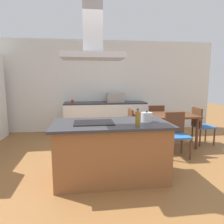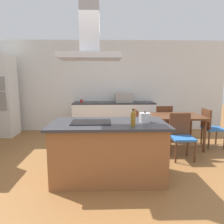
# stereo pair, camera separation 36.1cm
# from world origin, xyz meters

# --- Properties ---
(ground) EXTENTS (16.00, 16.00, 0.00)m
(ground) POSITION_xyz_m (0.00, 1.50, 0.00)
(ground) COLOR #936033
(wall_back) EXTENTS (7.20, 0.10, 2.70)m
(wall_back) POSITION_xyz_m (0.00, 3.25, 1.35)
(wall_back) COLOR white
(wall_back) RESTS_ON ground
(kitchen_island) EXTENTS (1.79, 0.96, 0.90)m
(kitchen_island) POSITION_xyz_m (0.00, 0.00, 0.45)
(kitchen_island) COLOR #995B33
(kitchen_island) RESTS_ON ground
(cooktop) EXTENTS (0.60, 0.44, 0.01)m
(cooktop) POSITION_xyz_m (-0.27, 0.00, 0.91)
(cooktop) COLOR black
(cooktop) RESTS_ON kitchen_island
(tea_kettle) EXTENTS (0.23, 0.18, 0.17)m
(tea_kettle) POSITION_xyz_m (0.57, 0.00, 0.97)
(tea_kettle) COLOR silver
(tea_kettle) RESTS_ON kitchen_island
(olive_oil_bottle) EXTENTS (0.07, 0.07, 0.25)m
(olive_oil_bottle) POSITION_xyz_m (0.34, -0.30, 1.01)
(olive_oil_bottle) COLOR olive
(olive_oil_bottle) RESTS_ON kitchen_island
(back_counter) EXTENTS (2.36, 0.62, 0.90)m
(back_counter) POSITION_xyz_m (0.20, 2.88, 0.45)
(back_counter) COLOR white
(back_counter) RESTS_ON ground
(countertop_microwave) EXTENTS (0.50, 0.38, 0.28)m
(countertop_microwave) POSITION_xyz_m (0.49, 2.88, 1.04)
(countertop_microwave) COLOR #9E9993
(countertop_microwave) RESTS_ON back_counter
(coffee_mug_red) EXTENTS (0.08, 0.08, 0.09)m
(coffee_mug_red) POSITION_xyz_m (-0.73, 2.82, 0.95)
(coffee_mug_red) COLOR red
(coffee_mug_red) RESTS_ON back_counter
(dining_table) EXTENTS (1.40, 0.90, 0.75)m
(dining_table) POSITION_xyz_m (1.45, 1.47, 0.67)
(dining_table) COLOR #59331E
(dining_table) RESTS_ON ground
(chair_facing_island) EXTENTS (0.42, 0.42, 0.89)m
(chair_facing_island) POSITION_xyz_m (1.45, 0.80, 0.51)
(chair_facing_island) COLOR #2D6BB7
(chair_facing_island) RESTS_ON ground
(chair_at_left_end) EXTENTS (0.42, 0.42, 0.89)m
(chair_at_left_end) POSITION_xyz_m (0.54, 1.47, 0.51)
(chair_at_left_end) COLOR #2D6BB7
(chair_at_left_end) RESTS_ON ground
(chair_at_right_end) EXTENTS (0.42, 0.42, 0.89)m
(chair_at_right_end) POSITION_xyz_m (2.37, 1.47, 0.51)
(chair_at_right_end) COLOR #2D6BB7
(chair_at_right_end) RESTS_ON ground
(chair_facing_back_wall) EXTENTS (0.42, 0.42, 0.89)m
(chair_facing_back_wall) POSITION_xyz_m (1.45, 2.14, 0.51)
(chair_facing_back_wall) COLOR #2D6BB7
(chair_facing_back_wall) RESTS_ON ground
(range_hood) EXTENTS (0.90, 0.55, 0.78)m
(range_hood) POSITION_xyz_m (-0.27, 0.00, 2.10)
(range_hood) COLOR #ADADB2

